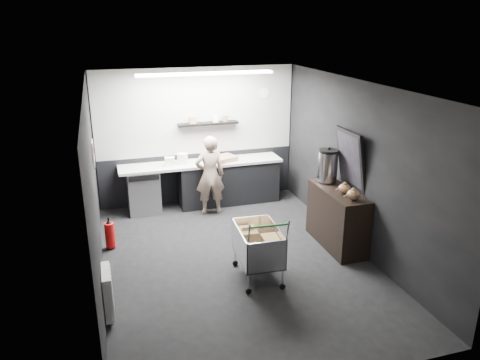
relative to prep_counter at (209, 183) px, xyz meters
name	(u,v)px	position (x,y,z in m)	size (l,w,h in m)	color
floor	(236,261)	(-0.14, -2.42, -0.46)	(5.50, 5.50, 0.00)	black
ceiling	(236,86)	(-0.14, -2.42, 2.24)	(5.50, 5.50, 0.00)	white
wall_back	(197,136)	(-0.14, 0.33, 0.89)	(5.50, 5.50, 0.00)	black
wall_front	(319,271)	(-0.14, -5.17, 0.89)	(5.50, 5.50, 0.00)	black
wall_left	(94,193)	(-2.14, -2.42, 0.89)	(5.50, 5.50, 0.00)	black
wall_right	(357,167)	(1.86, -2.42, 0.89)	(5.50, 5.50, 0.00)	black
kitchen_wall_panel	(197,111)	(-0.14, 0.31, 1.39)	(3.95, 0.02, 1.70)	#AFAFAB
dado_panel	(199,177)	(-0.14, 0.31, 0.04)	(3.95, 0.02, 1.00)	black
floating_shelf	(208,123)	(0.06, 0.20, 1.16)	(1.20, 0.22, 0.04)	black
wall_clock	(264,93)	(1.26, 0.30, 1.69)	(0.20, 0.20, 0.03)	white
poster	(93,153)	(-2.12, -1.12, 1.09)	(0.02, 0.30, 0.40)	silver
poster_red_band	(93,149)	(-2.11, -1.12, 1.16)	(0.01, 0.22, 0.10)	red
radiator	(108,292)	(-2.08, -3.32, -0.11)	(0.10, 0.50, 0.60)	white
ceiling_strip	(206,74)	(-0.14, -0.57, 2.21)	(2.40, 0.20, 0.04)	white
prep_counter	(209,183)	(0.00, 0.00, 0.00)	(3.20, 0.61, 0.90)	black
person	(210,175)	(-0.07, -0.45, 0.31)	(0.56, 0.37, 1.53)	#C5B09C
shopping_cart	(258,246)	(0.03, -2.96, 0.04)	(0.62, 0.98, 1.05)	silver
sideboard	(337,210)	(1.61, -2.34, 0.15)	(0.55, 1.29, 1.94)	black
fire_extinguisher	(110,234)	(-1.99, -1.41, -0.20)	(0.16, 0.16, 0.52)	red
cardboard_box	(223,159)	(0.30, -0.05, 0.49)	(0.48, 0.36, 0.10)	#9A7052
pink_tub	(182,159)	(-0.51, 0.00, 0.55)	(0.21, 0.21, 0.21)	silver
white_container	(170,162)	(-0.76, -0.05, 0.53)	(0.19, 0.15, 0.17)	white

